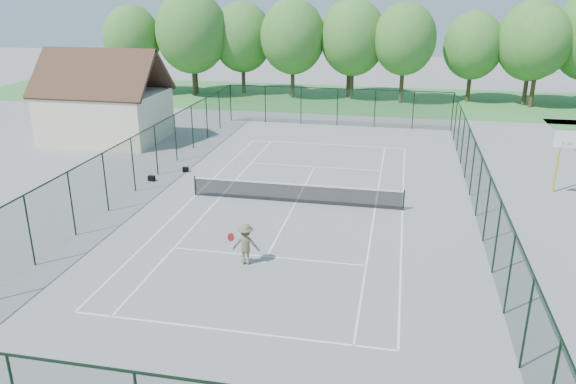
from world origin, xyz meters
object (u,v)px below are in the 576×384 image
tennis_net (296,192)px  basketball_goal (562,149)px  sports_bag_a (152,178)px  tennis_player (246,244)px

tennis_net → basketball_goal: bearing=16.3°
tennis_net → sports_bag_a: bearing=168.6°
tennis_player → basketball_goal: bearing=38.0°
tennis_net → basketball_goal: (13.52, 3.94, 1.99)m
tennis_net → basketball_goal: basketball_goal is taller
basketball_goal → tennis_net: bearing=-163.7°
tennis_net → basketball_goal: size_ratio=3.04×
basketball_goal → tennis_player: (-14.20, -11.11, -1.71)m
sports_bag_a → tennis_player: (8.18, -8.94, 0.71)m
sports_bag_a → tennis_player: size_ratio=0.23×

